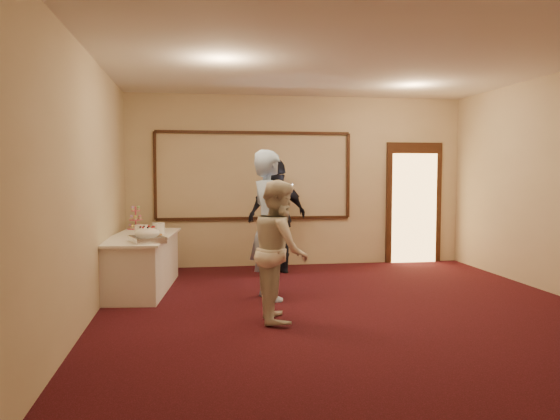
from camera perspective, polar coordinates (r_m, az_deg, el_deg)
The scene contains 14 objects.
floor at distance 6.54m, azimuth 7.86°, elevation -10.78°, with size 7.00×7.00×0.00m, color black.
room_walls at distance 6.34m, azimuth 8.03°, elevation 7.22°, with size 6.04×7.04×3.02m.
wall_molding at distance 9.58m, azimuth -2.71°, elevation 3.61°, with size 3.45×0.04×1.55m.
doorway at distance 10.33m, azimuth 13.80°, elevation 0.64°, with size 1.05×0.07×2.20m.
buffet_table at distance 7.96m, azimuth -14.25°, elevation -5.36°, with size 1.05×2.22×0.77m.
pavlova_tray at distance 7.17m, azimuth -13.70°, elevation -2.61°, with size 0.51×0.58×0.19m.
cupcake_stand at distance 8.82m, azimuth -14.84°, elevation -1.04°, with size 0.27×0.27×0.39m.
plate_stack_a at distance 7.87m, azimuth -14.31°, elevation -2.08°, with size 0.19×0.19×0.16m.
plate_stack_b at distance 8.16m, azimuth -12.58°, elevation -1.83°, with size 0.19×0.19×0.16m.
tart at distance 7.53m, azimuth -13.18°, elevation -2.72°, with size 0.29×0.29×0.06m.
man at distance 7.10m, azimuth -1.14°, elevation -1.57°, with size 0.71×0.47×1.95m, color #A0C1F6.
woman at distance 6.12m, azimuth -0.01°, elevation -4.22°, with size 0.77×0.60×1.58m, color white.
guest at distance 8.92m, azimuth -0.26°, elevation -0.66°, with size 1.10×0.46×1.88m, color black.
camera_flash at distance 8.80m, azimuth 1.09°, elevation 2.54°, with size 0.07×0.04×0.05m, color white.
Camera 1 is at (-1.84, -6.05, 1.66)m, focal length 35.00 mm.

